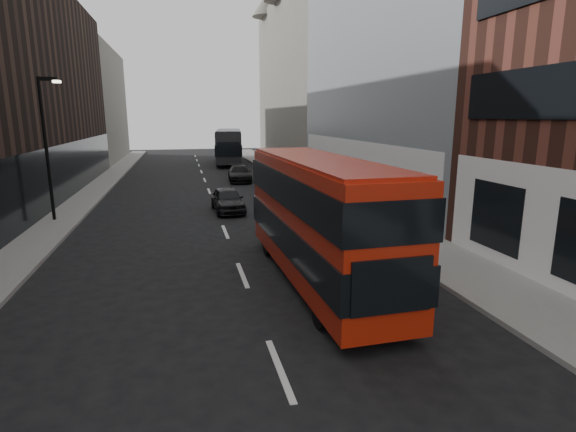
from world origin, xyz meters
TOP-DOWN VIEW (x-y plane):
  - ground at (0.00, 0.00)m, footprint 140.00×140.00m
  - sidewalk_right at (7.50, 25.00)m, footprint 3.00×80.00m
  - sidewalk_left at (-8.00, 25.00)m, footprint 2.00×80.00m
  - building_modern_block at (11.47, 21.00)m, footprint 5.03×22.00m
  - building_victorian at (11.38, 44.00)m, footprint 6.50×24.00m
  - building_left_mid at (-11.50, 30.00)m, footprint 5.00×24.00m
  - building_left_far at (-11.50, 52.00)m, footprint 5.00×20.00m
  - street_lamp at (-8.22, 18.00)m, footprint 1.06×0.22m
  - red_bus at (2.33, 6.86)m, footprint 2.63×10.06m
  - grey_bus at (3.51, 45.18)m, footprint 4.09×11.97m
  - car_a at (0.61, 18.65)m, footprint 1.79×4.08m
  - car_b at (4.22, 26.00)m, footprint 1.43×3.76m
  - car_c at (2.81, 30.54)m, footprint 2.11×4.59m

SIDE VIEW (x-z plane):
  - ground at x=0.00m, z-range 0.00..0.00m
  - sidewalk_right at x=7.50m, z-range 0.00..0.15m
  - sidewalk_left at x=-8.00m, z-range 0.00..0.15m
  - car_b at x=4.22m, z-range 0.00..1.22m
  - car_c at x=2.81m, z-range 0.00..1.30m
  - car_a at x=0.61m, z-range 0.00..1.37m
  - grey_bus at x=3.51m, z-range 0.14..3.93m
  - red_bus at x=2.33m, z-range 0.22..4.26m
  - street_lamp at x=-8.22m, z-range 0.68..7.68m
  - building_left_far at x=-11.50m, z-range 0.00..13.00m
  - building_left_mid at x=-11.50m, z-range 0.00..14.00m
  - building_victorian at x=11.38m, z-range -0.84..20.16m
  - building_modern_block at x=11.47m, z-range -0.10..19.90m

